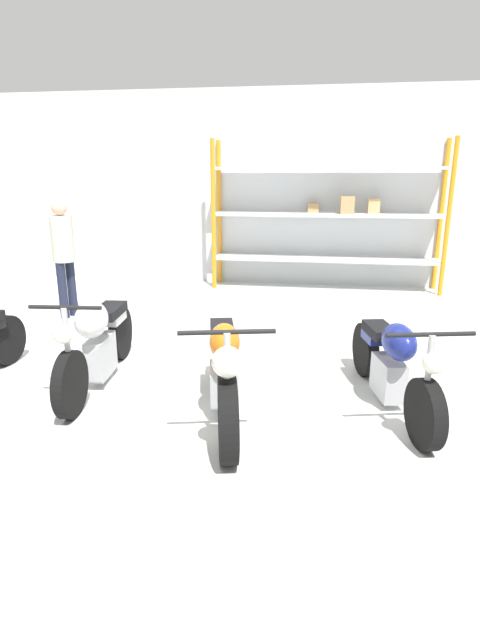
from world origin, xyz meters
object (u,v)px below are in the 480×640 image
Objects in this scene: motorcycle_blue at (392,363)px; person_browsing at (63,249)px; motorcycle_orange at (224,371)px; motorcycle_white at (98,340)px; shelving_rack at (328,214)px.

person_browsing is (-4.41, 2.39, 0.61)m from motorcycle_blue.
motorcycle_white is at bearing -125.47° from motorcycle_orange.
motorcycle_white reaches higher than motorcycle_blue.
motorcycle_blue is 1.18× the size of person_browsing.
shelving_rack is 2.41× the size of person_browsing.
shelving_rack reaches higher than person_browsing.
motorcycle_orange is at bearing -84.17° from motorcycle_blue.
motorcycle_orange reaches higher than motorcycle_white.
person_browsing reaches higher than motorcycle_white.
shelving_rack is at bearing 157.45° from motorcycle_orange.
motorcycle_white is 2.89m from motorcycle_blue.
motorcycle_white is at bearing -104.60° from motorcycle_blue.
shelving_rack is 2.00× the size of motorcycle_white.
motorcycle_white is 2.82m from person_browsing.
motorcycle_orange is 0.98× the size of motorcycle_blue.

